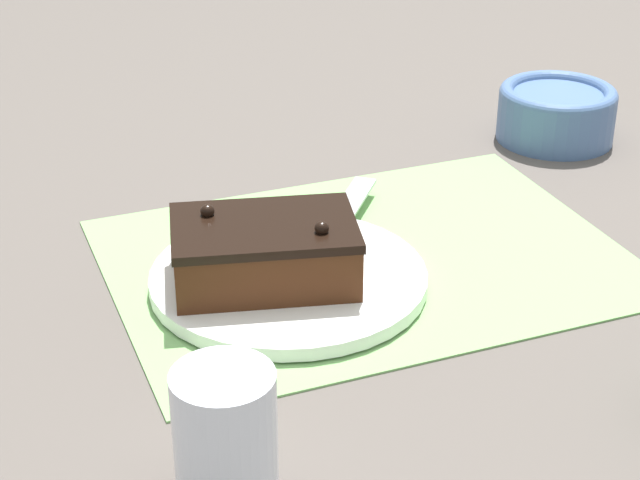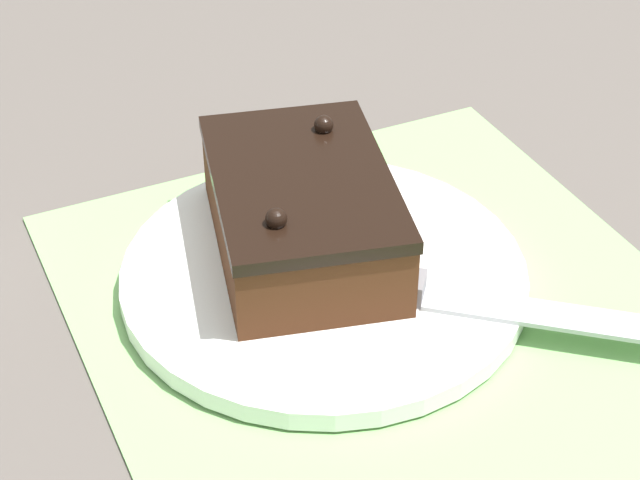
% 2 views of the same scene
% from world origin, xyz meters
% --- Properties ---
extents(ground_plane, '(3.00, 3.00, 0.00)m').
position_xyz_m(ground_plane, '(0.00, 0.00, 0.00)').
color(ground_plane, '#544C47').
extents(placemat_woven, '(0.46, 0.34, 0.00)m').
position_xyz_m(placemat_woven, '(0.00, 0.00, 0.00)').
color(placemat_woven, '#7AB266').
rests_on(placemat_woven, ground_plane).
extents(cake_plate, '(0.24, 0.24, 0.01)m').
position_xyz_m(cake_plate, '(-0.08, -0.02, 0.01)').
color(cake_plate, white).
rests_on(cake_plate, placemat_woven).
extents(chocolate_cake, '(0.17, 0.13, 0.06)m').
position_xyz_m(chocolate_cake, '(-0.11, -0.03, 0.04)').
color(chocolate_cake, '#472614').
rests_on(chocolate_cake, cake_plate).
extents(serving_knife, '(0.15, 0.18, 0.01)m').
position_xyz_m(serving_knife, '(-0.03, 0.02, 0.02)').
color(serving_knife, slate).
rests_on(serving_knife, cake_plate).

